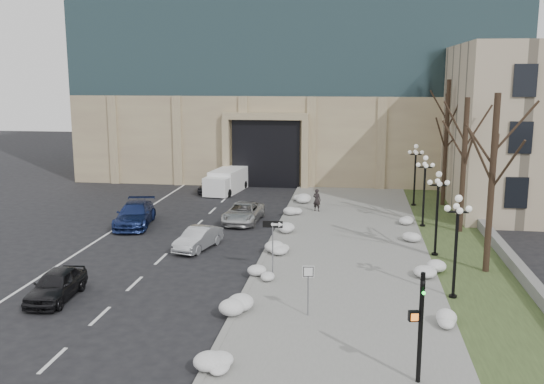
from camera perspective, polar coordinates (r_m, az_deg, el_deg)
The scene contains 33 objects.
ground at distance 23.02m, azimuth -2.52°, elevation -14.36°, with size 160.00×160.00×0.00m, color black.
sidewalk at distance 35.81m, azimuth 7.11°, elevation -4.96°, with size 9.00×40.00×0.12m, color gray.
curb at distance 36.13m, azimuth -0.07°, elevation -4.71°, with size 0.30×40.00×0.14m, color gray.
grass_strip at distance 36.34m, azimuth 17.45°, elevation -5.17°, with size 4.00×40.00×0.10m, color #354522.
stone_wall at distance 38.54m, azimuth 19.93°, elevation -3.95°, with size 0.50×30.00×0.70m, color slate.
car_a at distance 28.82m, azimuth -19.64°, elevation -8.23°, with size 1.60×3.98×1.36m, color black.
car_b at distance 34.99m, azimuth -6.96°, elevation -4.37°, with size 1.33×3.82×1.26m, color #B3B6BC.
car_c at distance 41.00m, azimuth -12.78°, elevation -2.08°, with size 2.15×5.29×1.53m, color navy.
car_d at distance 41.01m, azimuth -2.72°, elevation -1.96°, with size 2.21×4.78×1.33m, color #BABABA.
car_e at distance 51.73m, azimuth -5.72°, elevation 0.67°, with size 1.48×3.67×1.25m, color #2B2C30.
pedestrian at distance 43.86m, azimuth 4.24°, elevation -0.76°, with size 0.60×0.39×1.64m, color black.
box_truck at distance 51.66m, azimuth -4.29°, elevation 1.01°, with size 2.86×6.22×1.90m.
one_way_sign at distance 29.81m, azimuth 0.39°, elevation -3.67°, with size 1.03×0.27×2.79m.
keep_sign at distance 24.89m, azimuth 3.43°, elevation -8.26°, with size 0.48×0.12×2.24m.
traffic_signal at distance 20.21m, azimuth 13.70°, elevation -12.53°, with size 0.65×0.87×3.80m.
snow_clump_a at distance 21.13m, azimuth -5.09°, elevation -15.92°, with size 1.10×1.60×0.36m, color white.
snow_clump_b at distance 25.65m, azimuth -3.34°, elevation -10.88°, with size 1.10×1.60×0.36m, color white.
snow_clump_c at distance 29.86m, azimuth -1.03°, elevation -7.66°, with size 1.10×1.60×0.36m, color white.
snow_clump_d at distance 33.94m, azimuth 0.51°, elevation -5.35°, with size 1.10×1.60×0.36m, color white.
snow_clump_e at distance 37.69m, azimuth 0.95°, elevation -3.68°, with size 1.10×1.60×0.36m, color white.
snow_clump_f at distance 42.82m, azimuth 1.78°, elevation -1.90°, with size 1.10×1.60×0.36m, color white.
snow_clump_g at distance 47.18m, azimuth 2.57°, elevation -0.69°, with size 1.10×1.60×0.36m, color white.
snow_clump_h at distance 25.22m, azimuth 16.69°, elevation -11.74°, with size 1.10×1.60×0.36m, color white.
snow_clump_i at distance 31.28m, azimuth 14.78°, elevation -7.16°, with size 1.10×1.60×0.36m, color white.
snow_clump_j at distance 36.98m, azimuth 13.23°, elevation -4.27°, with size 1.10×1.60×0.36m, color white.
snow_clump_k at distance 41.12m, azimuth 12.62°, elevation -2.71°, with size 1.10×1.60×0.36m, color white.
lamppost_a at distance 27.66m, azimuth 16.99°, elevation -3.68°, with size 1.18×1.18×4.76m.
lamppost_b at distance 33.93m, azimuth 15.32°, elevation -0.92°, with size 1.18×1.18×4.76m.
lamppost_c at distance 40.27m, azimuth 14.17°, elevation 0.97°, with size 1.18×1.18×4.76m.
lamppost_d at distance 46.66m, azimuth 13.33°, elevation 2.35°, with size 1.18×1.18×4.76m.
tree_near at distance 31.43m, azimuth 20.12°, elevation 2.97°, with size 3.20×3.20×9.00m.
tree_mid at distance 39.26m, azimuth 17.69°, elevation 4.12°, with size 3.20×3.20×8.50m.
tree_far at distance 47.07m, azimuth 16.12°, elevation 6.06°, with size 3.20×3.20×9.50m.
Camera 1 is at (3.83, -20.45, 9.85)m, focal length 40.00 mm.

